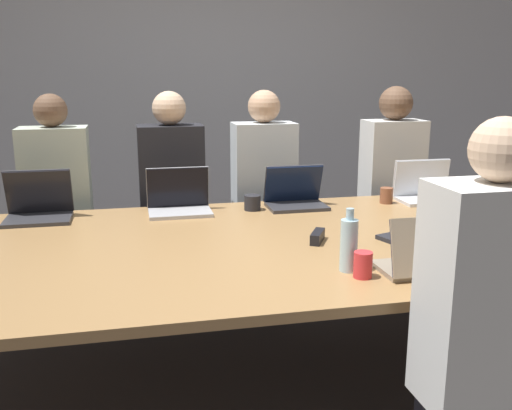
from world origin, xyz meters
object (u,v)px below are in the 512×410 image
object	(u,v)px
laptop_near_midright	(423,257)
person_far_center	(264,199)
laptop_far_left	(39,205)
laptop_far_midleft	(179,200)
cup_far_center	(252,203)
person_far_midleft	(172,205)
stapler	(318,237)
person_far_left	(59,211)
cup_near_midright	(363,265)
person_near_midright	(484,339)
bottle_near_midright	(349,244)
laptop_far_center	(295,195)
person_far_right	(391,191)
laptop_far_right	(425,189)
cup_far_right	(386,195)

from	to	relation	value
laptop_near_midright	person_far_center	distance (m)	1.69
laptop_far_left	laptop_far_midleft	bearing A→B (deg)	-0.59
person_far_center	cup_far_center	xyz separation A→B (m)	(-0.18, -0.49, 0.10)
person_far_midleft	stapler	distance (m)	1.27
person_far_left	cup_far_center	distance (m)	1.21
laptop_near_midright	cup_near_midright	xyz separation A→B (m)	(-0.24, 0.02, -0.02)
person_near_midright	bottle_near_midright	distance (m)	0.62
laptop_far_center	laptop_far_midleft	bearing A→B (deg)	179.10
cup_near_midright	person_far_right	bearing A→B (deg)	61.17
cup_near_midright	person_far_left	bearing A→B (deg)	128.50
laptop_far_midleft	stapler	bearing A→B (deg)	-50.92
laptop_far_right	cup_far_right	world-z (taller)	laptop_far_right
laptop_far_left	bottle_near_midright	distance (m)	1.73
laptop_far_midleft	laptop_far_center	size ratio (longest dim) A/B	1.02
person_far_left	cup_far_right	size ratio (longest dim) A/B	14.48
laptop_far_midleft	laptop_far_center	distance (m)	0.67
laptop_far_right	person_near_midright	bearing A→B (deg)	-112.45
bottle_near_midright	cup_far_center	xyz separation A→B (m)	(-0.16, 1.07, -0.07)
laptop_far_midleft	laptop_near_midright	size ratio (longest dim) A/B	1.13
bottle_near_midright	stapler	world-z (taller)	bottle_near_midright
cup_near_midright	laptop_far_center	size ratio (longest dim) A/B	0.30
person_far_left	laptop_near_midright	xyz separation A→B (m)	(1.54, -1.65, 0.13)
person_far_midleft	laptop_far_left	bearing A→B (deg)	-150.88
person_far_left	laptop_far_right	size ratio (longest dim) A/B	3.75
cup_far_right	bottle_near_midright	size ratio (longest dim) A/B	0.37
cup_near_midright	person_far_midleft	bearing A→B (deg)	110.62
cup_far_right	bottle_near_midright	bearing A→B (deg)	-121.80
laptop_far_center	cup_far_center	world-z (taller)	laptop_far_center
laptop_far_right	laptop_near_midright	distance (m)	1.37
person_far_right	stapler	size ratio (longest dim) A/B	9.16
cup_far_right	person_near_midright	size ratio (longest dim) A/B	0.07
person_far_left	person_far_center	bearing A→B (deg)	0.62
person_far_center	stapler	bearing A→B (deg)	-90.83
bottle_near_midright	laptop_far_midleft	bearing A→B (deg)	117.22
laptop_near_midright	cup_near_midright	distance (m)	0.24
person_near_midright	bottle_near_midright	bearing A→B (deg)	-65.01
laptop_far_left	cup_far_right	distance (m)	1.98
laptop_far_midleft	bottle_near_midright	size ratio (longest dim) A/B	1.37
laptop_far_right	laptop_near_midright	xyz separation A→B (m)	(-0.66, -1.20, -0.00)
person_near_midright	stapler	distance (m)	0.98
person_far_right	person_far_center	world-z (taller)	person_far_right
cup_far_center	laptop_far_midleft	bearing A→B (deg)	174.81
laptop_far_right	cup_far_right	distance (m)	0.27
cup_far_right	cup_near_midright	bearing A→B (deg)	-118.88
person_far_left	cup_far_right	xyz separation A→B (m)	(1.93, -0.48, 0.11)
laptop_far_midleft	laptop_far_left	bearing A→B (deg)	179.41
laptop_near_midright	cup_far_center	bearing A→B (deg)	-70.13
person_far_midleft	cup_near_midright	xyz separation A→B (m)	(0.61, -1.61, 0.10)
person_near_midright	laptop_far_center	bearing A→B (deg)	-84.75
cup_far_center	cup_far_right	bearing A→B (deg)	-0.39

